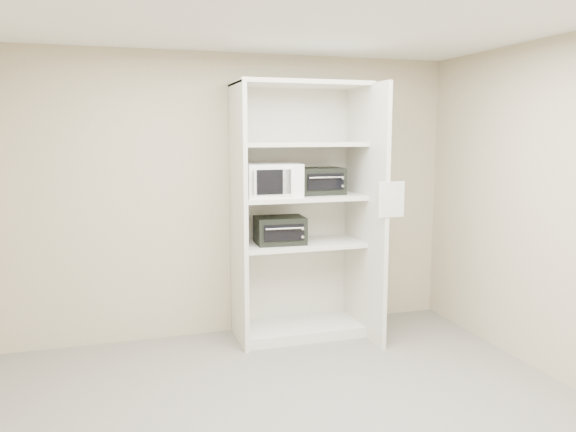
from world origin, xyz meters
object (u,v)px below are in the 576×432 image
object	(u,v)px
microwave	(271,180)
shelving_unit	(305,220)
toaster_oven_lower	(280,230)
toaster_oven_upper	(319,181)

from	to	relation	value
microwave	shelving_unit	bearing A→B (deg)	6.83
shelving_unit	toaster_oven_lower	xyz separation A→B (m)	(-0.25, -0.02, -0.08)
toaster_oven_lower	shelving_unit	bearing A→B (deg)	7.61
shelving_unit	toaster_oven_lower	distance (m)	0.27
toaster_oven_upper	shelving_unit	bearing A→B (deg)	-167.74
toaster_oven_lower	microwave	bearing A→B (deg)	-160.61
toaster_oven_lower	toaster_oven_upper	bearing A→B (deg)	11.22
shelving_unit	microwave	xyz separation A→B (m)	(-0.34, -0.04, 0.39)
toaster_oven_upper	toaster_oven_lower	xyz separation A→B (m)	(-0.41, -0.05, -0.45)
microwave	toaster_oven_lower	bearing A→B (deg)	15.47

